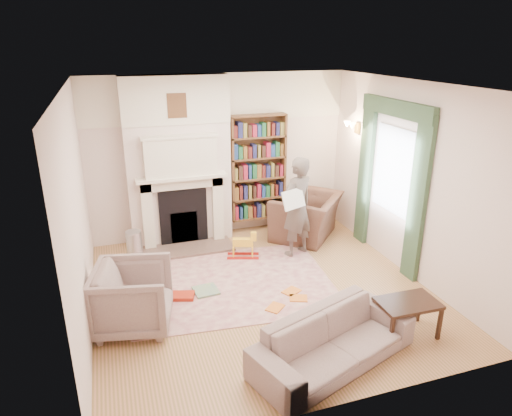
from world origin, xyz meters
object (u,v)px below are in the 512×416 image
object	(u,v)px
coffee_table	(406,318)
paraffin_heater	(135,248)
sofa	(334,340)
armchair_reading	(306,216)
rocking_horse	(243,245)
armchair_left	(133,297)
man_reading	(297,207)
bookcase	(258,168)

from	to	relation	value
coffee_table	paraffin_heater	size ratio (longest dim) A/B	1.27
sofa	paraffin_heater	bearing A→B (deg)	101.95
armchair_reading	paraffin_heater	size ratio (longest dim) A/B	2.14
paraffin_heater	rocking_horse	world-z (taller)	paraffin_heater
armchair_left	paraffin_heater	xyz separation A→B (m)	(0.13, 1.70, -0.13)
man_reading	coffee_table	xyz separation A→B (m)	(0.38, -2.42, -0.59)
armchair_left	sofa	xyz separation A→B (m)	(1.99, -1.35, -0.13)
coffee_table	rocking_horse	bearing A→B (deg)	117.02
armchair_left	sofa	bearing A→B (deg)	-111.49
sofa	paraffin_heater	distance (m)	3.57
bookcase	armchair_left	size ratio (longest dim) A/B	2.07
rocking_horse	bookcase	bearing A→B (deg)	78.37
sofa	coffee_table	distance (m)	1.06
bookcase	armchair_left	bearing A→B (deg)	-134.50
sofa	paraffin_heater	xyz separation A→B (m)	(-1.86, 3.05, -0.00)
sofa	bookcase	bearing A→B (deg)	64.58
paraffin_heater	coffee_table	bearing A→B (deg)	-44.75
man_reading	rocking_horse	size ratio (longest dim) A/B	3.23
paraffin_heater	armchair_left	bearing A→B (deg)	-94.33
bookcase	man_reading	distance (m)	1.26
man_reading	coffee_table	size ratio (longest dim) A/B	2.33
sofa	man_reading	bearing A→B (deg)	56.36
paraffin_heater	sofa	bearing A→B (deg)	-58.68
bookcase	sofa	distance (m)	3.91
armchair_left	sofa	world-z (taller)	armchair_left
armchair_reading	rocking_horse	size ratio (longest dim) A/B	2.33
armchair_reading	armchair_left	world-z (taller)	armchair_left
bookcase	rocking_horse	bearing A→B (deg)	-119.77
sofa	rocking_horse	distance (m)	2.74
armchair_reading	sofa	xyz separation A→B (m)	(-1.11, -3.20, -0.11)
paraffin_heater	armchair_reading	bearing A→B (deg)	2.84
rocking_horse	paraffin_heater	bearing A→B (deg)	-172.82
armchair_left	coffee_table	world-z (taller)	armchair_left
man_reading	bookcase	bearing A→B (deg)	-100.20
bookcase	sofa	size ratio (longest dim) A/B	0.98
man_reading	rocking_horse	world-z (taller)	man_reading
armchair_reading	rocking_horse	xyz separation A→B (m)	(-1.31, -0.47, -0.16)
armchair_left	rocking_horse	size ratio (longest dim) A/B	1.77
sofa	rocking_horse	world-z (taller)	sofa
armchair_reading	sofa	distance (m)	3.39
sofa	armchair_left	bearing A→B (deg)	126.39
bookcase	armchair_reading	distance (m)	1.21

